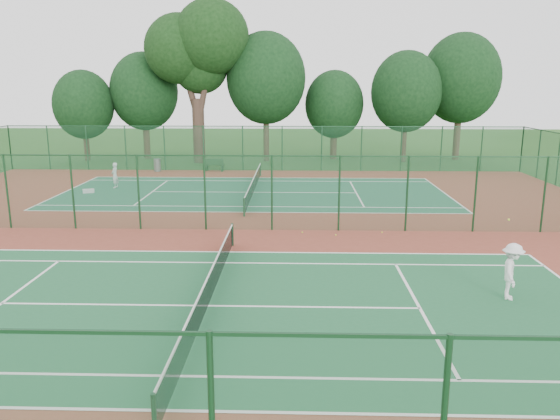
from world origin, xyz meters
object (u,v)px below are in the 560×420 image
object	(u,v)px
player_near	(512,271)
player_far	(115,175)
big_tree	(198,48)
bench	(214,165)
trash_bin	(157,165)
kit_bag	(88,191)

from	to	relation	value
player_near	player_far	world-z (taller)	player_near
player_far	player_near	bearing A→B (deg)	51.88
player_near	big_tree	size ratio (longest dim) A/B	0.13
bench	big_tree	bearing A→B (deg)	122.65
player_near	trash_bin	world-z (taller)	player_near
trash_bin	big_tree	distance (m)	10.75
big_tree	trash_bin	bearing A→B (deg)	-115.96
kit_bag	trash_bin	bearing A→B (deg)	53.56
trash_bin	bench	world-z (taller)	bench
player_near	bench	xyz separation A→B (m)	(-13.12, 25.67, -0.40)
player_near	kit_bag	distance (m)	25.75
player_near	trash_bin	size ratio (longest dim) A/B	1.84
player_far	big_tree	world-z (taller)	big_tree
bench	player_near	bearing A→B (deg)	-51.04
trash_bin	kit_bag	bearing A→B (deg)	-103.46
player_near	trash_bin	distance (m)	30.91
player_near	kit_bag	xyz separation A→B (m)	(-19.65, 16.62, -0.78)
bench	kit_bag	distance (m)	11.16
kit_bag	big_tree	distance (m)	17.52
kit_bag	big_tree	size ratio (longest dim) A/B	0.05
player_near	trash_bin	bearing A→B (deg)	52.91
bench	big_tree	distance (m)	10.50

